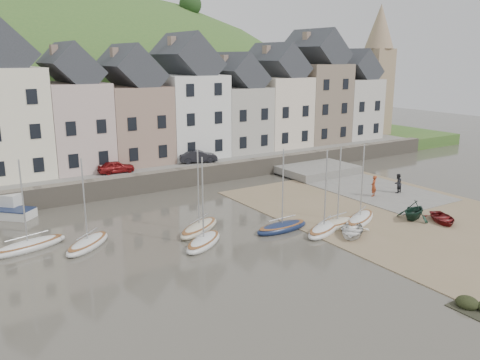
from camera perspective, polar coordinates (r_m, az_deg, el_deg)
ground at (r=35.13m, az=5.31°, el=-6.77°), size 160.00×160.00×0.00m
quay_land at (r=62.38m, az=-12.98°, el=2.89°), size 90.00×30.00×1.50m
quay_street at (r=51.73m, az=-8.68°, el=1.73°), size 70.00×7.00×0.10m
seawall at (r=48.77m, az=-6.97°, el=0.25°), size 70.00×1.20×1.80m
beach at (r=42.44m, az=17.16°, el=-3.61°), size 18.00×26.00×0.06m
slipway at (r=50.44m, az=13.26°, el=-0.54°), size 8.00×18.00×0.12m
hillside at (r=92.33m, az=-21.26°, el=-6.19°), size 134.40×84.00×84.00m
townhouse_terrace at (r=54.72m, az=-8.72°, el=8.53°), size 61.05×8.00×13.93m
church_spire at (r=74.12m, az=15.57°, el=12.48°), size 4.00×4.00×18.00m
sailboat_0 at (r=35.91m, az=-23.24°, el=-6.98°), size 5.46×2.76×6.32m
sailboat_1 at (r=34.96m, az=-17.14°, el=-7.00°), size 4.31×4.06×6.32m
sailboat_2 at (r=36.50m, az=-4.73°, el=-5.50°), size 4.83×3.87×6.32m
sailboat_3 at (r=33.83m, az=-4.22°, el=-7.10°), size 4.34×3.74×6.32m
sailboat_4 at (r=36.64m, az=9.65°, el=-5.58°), size 4.71×3.28×6.32m
sailboat_5 at (r=36.65m, az=4.86°, el=-5.42°), size 4.55×1.67×6.32m
sailboat_6 at (r=39.35m, az=13.65°, el=-4.40°), size 5.05×3.55×6.32m
sailboat_7 at (r=37.96m, az=11.14°, el=-4.94°), size 3.87×1.93×6.32m
motorboat_2 at (r=43.80m, az=-25.49°, el=-3.07°), size 4.71×4.71×1.70m
rowboat_white at (r=36.26m, az=12.76°, el=-5.70°), size 4.12×4.02×0.70m
rowboat_green at (r=40.90m, az=19.40°, el=-3.29°), size 3.47×3.19×1.53m
rowboat_red at (r=41.14m, az=22.32°, el=-4.09°), size 3.54×3.86×0.65m
person_red at (r=46.29m, az=15.14°, el=-0.67°), size 0.83×0.72×1.91m
person_dark at (r=48.10m, az=17.71°, el=-0.36°), size 0.97×0.80×1.81m
car_left at (r=48.77m, az=-14.09°, el=1.48°), size 3.50×1.57×1.17m
car_right at (r=52.14m, az=-4.85°, el=2.73°), size 4.20×2.46×1.31m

